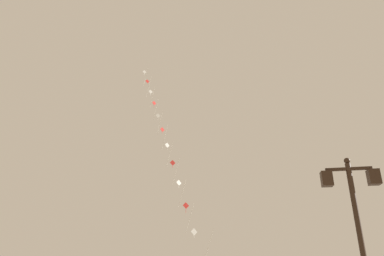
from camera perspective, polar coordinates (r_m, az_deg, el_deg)
name	(u,v)px	position (r m, az deg, el deg)	size (l,w,h in m)	color
twin_lantern_lamp_post	(355,208)	(9.89, 25.80, -12.07)	(1.46, 0.28, 4.44)	black
kite_train	(166,140)	(24.67, -4.47, -2.07)	(7.75, 9.92, 19.08)	brown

